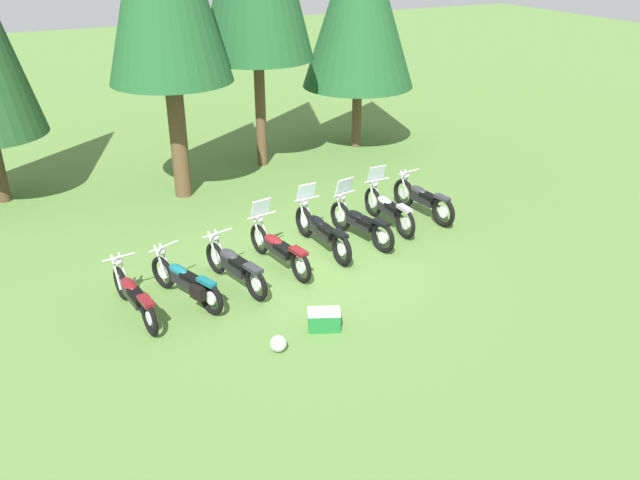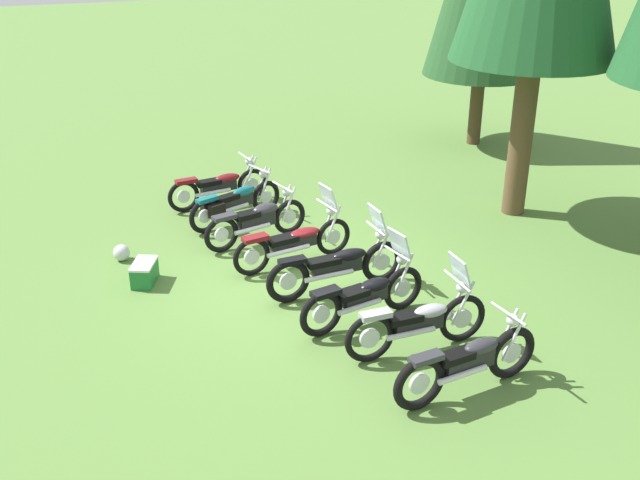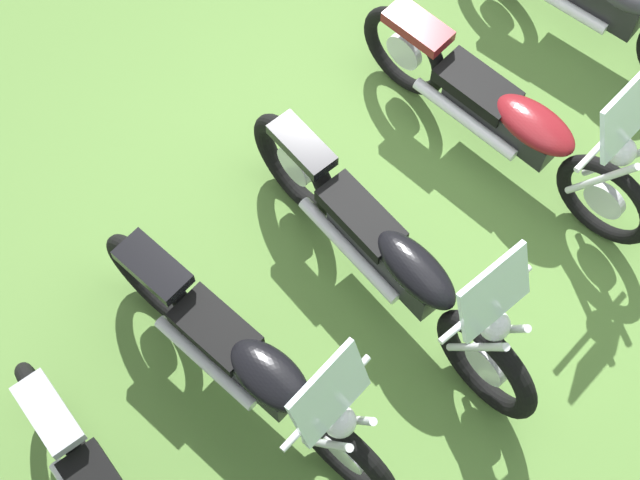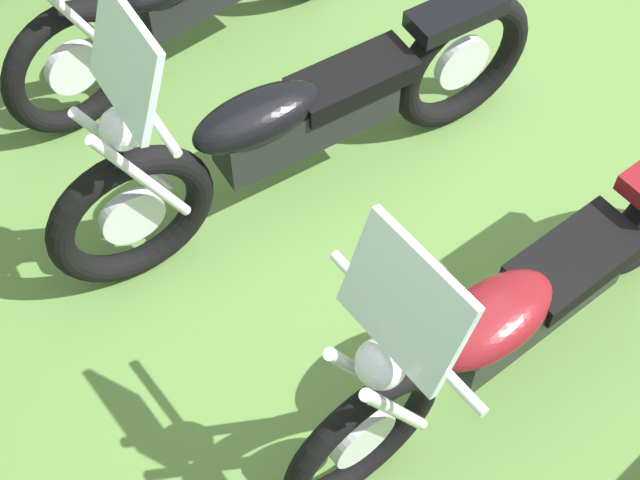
% 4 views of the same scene
% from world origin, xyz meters
% --- Properties ---
extents(ground_plane, '(80.00, 80.00, 0.00)m').
position_xyz_m(ground_plane, '(0.00, 0.00, 0.00)').
color(ground_plane, '#547A38').
extents(motorcycle_0, '(0.64, 2.19, 0.99)m').
position_xyz_m(motorcycle_0, '(-3.77, -0.59, 0.43)').
color(motorcycle_0, black).
rests_on(motorcycle_0, ground_plane).
extents(motorcycle_1, '(1.00, 2.06, 1.00)m').
position_xyz_m(motorcycle_1, '(-2.73, -0.54, 0.44)').
color(motorcycle_1, black).
rests_on(motorcycle_1, ground_plane).
extents(motorcycle_2, '(0.80, 2.11, 1.00)m').
position_xyz_m(motorcycle_2, '(-1.70, -0.37, 0.45)').
color(motorcycle_2, black).
rests_on(motorcycle_2, ground_plane).
extents(motorcycle_3, '(0.75, 2.29, 1.35)m').
position_xyz_m(motorcycle_3, '(-0.58, 0.00, 0.46)').
color(motorcycle_3, black).
rests_on(motorcycle_3, ground_plane).
extents(motorcycle_4, '(0.63, 2.42, 1.38)m').
position_xyz_m(motorcycle_4, '(0.61, 0.33, 0.47)').
color(motorcycle_4, black).
rests_on(motorcycle_4, ground_plane).
extents(motorcycle_5, '(0.72, 2.19, 1.37)m').
position_xyz_m(motorcycle_5, '(1.64, 0.36, 0.46)').
color(motorcycle_5, black).
rests_on(motorcycle_5, ground_plane).
extents(motorcycle_6, '(0.69, 2.21, 1.38)m').
position_xyz_m(motorcycle_6, '(2.64, 0.75, 0.48)').
color(motorcycle_6, black).
rests_on(motorcycle_6, ground_plane).
extents(motorcycle_7, '(0.66, 2.23, 1.03)m').
position_xyz_m(motorcycle_7, '(3.74, 0.88, 0.46)').
color(motorcycle_7, black).
rests_on(motorcycle_7, ground_plane).
extents(picnic_cooler, '(0.68, 0.55, 0.38)m').
position_xyz_m(picnic_cooler, '(-0.79, -2.59, 0.19)').
color(picnic_cooler, '#1E7233').
rests_on(picnic_cooler, ground_plane).
extents(dropped_helmet, '(0.30, 0.30, 0.30)m').
position_xyz_m(dropped_helmet, '(-1.80, -2.85, 0.15)').
color(dropped_helmet, silver).
rests_on(dropped_helmet, ground_plane).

